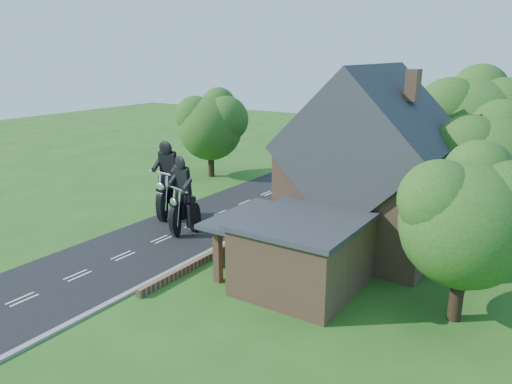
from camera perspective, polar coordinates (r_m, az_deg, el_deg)
The scene contains 19 objects.
ground at distance 30.54m, azimuth -10.76°, elevation -5.35°, with size 120.00×120.00×0.00m, color #245417.
road at distance 30.54m, azimuth -10.76°, elevation -5.33°, with size 7.00×80.00×0.02m, color black.
kerb at distance 28.24m, azimuth -5.38°, elevation -6.78°, with size 0.30×80.00×0.12m, color gray.
garden_wall at distance 31.64m, azimuth 1.21°, elevation -3.92°, with size 0.30×22.00×0.40m, color #8A6046.
house at distance 28.70m, azimuth 12.87°, elevation 2.24°, with size 9.54×8.64×10.24m.
annex at distance 23.79m, azimuth 5.16°, elevation -6.78°, with size 7.05×5.94×3.44m.
tree_annex_side at distance 21.46m, azimuth 23.89°, elevation -2.33°, with size 5.64×5.20×7.48m.
tree_house_right at distance 29.61m, azimuth 26.02°, elevation 3.12°, with size 6.51×6.00×8.40m.
tree_behind_house at distance 37.15m, azimuth 24.09°, elevation 7.25°, with size 7.81×7.20×10.08m.
tree_behind_left at distance 39.56m, azimuth 15.63°, elevation 7.76°, with size 6.94×6.40×9.16m.
tree_far_road at distance 44.09m, azimuth -4.78°, elevation 7.88°, with size 6.08×5.60×7.84m.
shrub_a at distance 26.39m, azimuth -3.95°, elevation -7.27°, with size 0.90×0.90×1.10m, color #103416.
shrub_b at distance 28.26m, azimuth -0.87°, elevation -5.63°, with size 0.90×0.90×1.10m, color #103416.
shrub_c at distance 30.23m, azimuth 1.80°, elevation -4.18°, with size 0.90×0.90×1.10m, color #103416.
shrub_d at distance 34.36m, azimuth 6.18°, elevation -1.78°, with size 0.90×0.90×1.10m, color #103416.
shrub_e at distance 36.52m, azimuth 7.99°, elevation -0.78°, with size 0.90×0.90×1.10m, color #103416.
shrub_f at distance 38.71m, azimuth 9.59°, elevation 0.10°, with size 0.90×0.90×1.10m, color #103416.
motorcycle_lead at distance 30.83m, azimuth -8.12°, elevation -3.55°, with size 0.40×1.59×1.48m, color black, non-canonical shape.
motorcycle_follow at distance 33.81m, azimuth -9.74°, elevation -1.77°, with size 0.43×1.72×1.60m, color black, non-canonical shape.
Camera 1 is at (20.13, -20.23, 10.87)m, focal length 35.00 mm.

